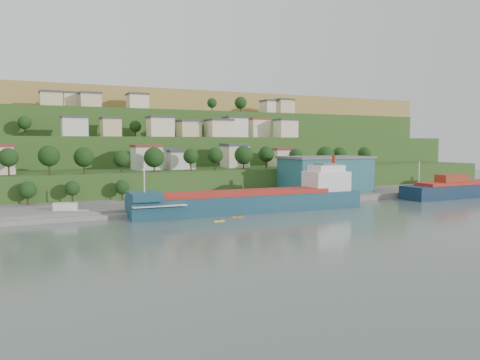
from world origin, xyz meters
TOP-DOWN VIEW (x-y plane):
  - ground at (0.00, 0.00)m, footprint 500.00×500.00m
  - quay at (20.00, 28.00)m, footprint 220.00×26.00m
  - pebble_beach at (-55.00, 22.00)m, footprint 40.00×18.00m
  - hillside at (0.00, 168.68)m, footprint 360.00×210.51m
  - cargo_ship_near at (-1.25, 10.11)m, footprint 69.27×14.28m
  - cargo_ship_far at (89.75, 8.79)m, footprint 61.04×10.35m
  - warehouse at (37.52, 30.40)m, footprint 31.75×20.25m
  - caravan at (-52.18, 21.00)m, footprint 6.35×3.93m
  - dinghy at (-48.75, 18.41)m, footprint 4.81×3.22m
  - kayak_orange at (-11.29, 1.78)m, footprint 3.04×1.24m
  - kayak_yellow at (-18.23, -1.82)m, footprint 3.01×0.98m

SIDE VIEW (x-z plane):
  - ground at x=0.00m, z-range 0.00..0.00m
  - quay at x=20.00m, z-range -2.00..2.00m
  - pebble_beach at x=-55.00m, z-range -1.20..1.20m
  - hillside at x=0.00m, z-range -47.92..48.08m
  - kayak_yellow at x=-18.23m, z-range -0.15..0.59m
  - kayak_orange at x=-11.29m, z-range -0.15..0.60m
  - dinghy at x=-48.75m, z-range 1.20..2.10m
  - caravan at x=-52.18m, z-range 1.20..3.96m
  - cargo_ship_far at x=89.75m, z-range -5.67..10.91m
  - cargo_ship_near at x=-1.25m, z-range -6.02..11.66m
  - warehouse at x=37.52m, z-range 2.03..14.83m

